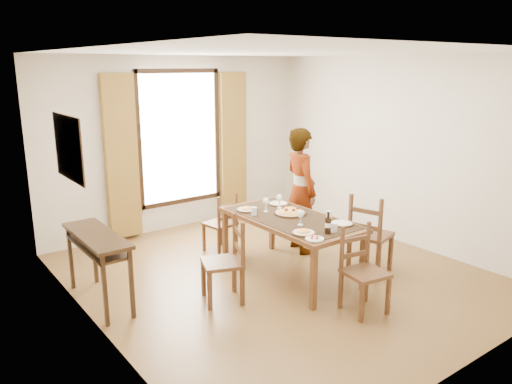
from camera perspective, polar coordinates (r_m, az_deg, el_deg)
ground at (r=6.35m, az=2.46°, el=-9.45°), size 5.00×5.00×0.00m
room_shell at (r=5.99m, az=1.80°, el=4.57°), size 4.60×5.10×2.74m
console_table at (r=5.67m, az=-17.72°, el=-5.67°), size 0.38×1.20×0.80m
dining_table at (r=6.12m, az=3.93°, el=-3.47°), size 0.91×1.82×0.76m
chair_west at (r=5.55m, az=-3.54°, el=-8.12°), size 0.54×0.54×0.95m
chair_north at (r=6.99m, az=-3.99°, el=-3.75°), size 0.43×0.43×0.85m
chair_south at (r=5.45m, az=12.14°, el=-9.00°), size 0.47×0.47×0.92m
chair_east at (r=6.41m, az=12.86°, el=-4.95°), size 0.57×0.57×1.03m
man at (r=6.92m, az=5.15°, el=0.16°), size 0.83×0.71×1.74m
plate_sw at (r=5.52m, az=5.45°, el=-4.49°), size 0.27×0.27×0.05m
plate_se at (r=5.89m, az=9.79°, el=-3.41°), size 0.27×0.27×0.05m
plate_nw at (r=6.35m, az=-1.05°, el=-1.89°), size 0.27×0.27×0.05m
plate_ne at (r=6.63m, az=2.56°, el=-1.19°), size 0.27×0.27×0.05m
pasta_platter at (r=6.21m, az=3.92°, el=-2.09°), size 0.40×0.40×0.10m
caprese_plate at (r=5.35m, az=6.71°, el=-5.21°), size 0.20×0.20×0.04m
wine_glass_a at (r=5.78m, az=5.12°, el=-2.93°), size 0.08×0.08×0.18m
wine_glass_b at (r=6.45m, az=2.69°, el=-1.05°), size 0.08×0.08×0.18m
wine_glass_c at (r=6.28m, az=1.14°, el=-1.46°), size 0.08×0.08×0.18m
tumbler_a at (r=6.06m, az=8.36°, el=-2.62°), size 0.07×0.07×0.10m
tumbler_b at (r=6.16m, az=-0.23°, el=-2.19°), size 0.07×0.07×0.10m
tumbler_c at (r=5.61m, az=8.93°, el=-4.02°), size 0.07×0.07×0.10m
wine_bottle at (r=5.52m, az=8.23°, el=-3.50°), size 0.07×0.07×0.25m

